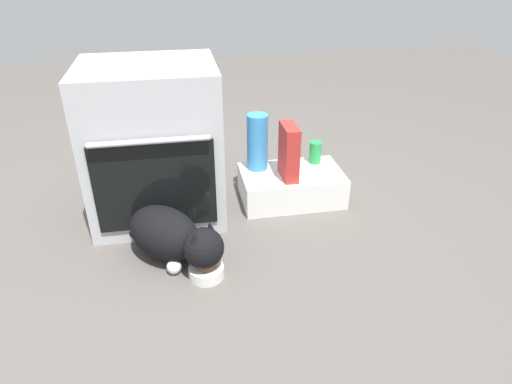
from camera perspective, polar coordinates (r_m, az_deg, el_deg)
The scene contains 8 objects.
ground at distance 2.00m, azimuth -9.05°, elevation -9.36°, with size 8.00×8.00×0.00m, color #56514C.
oven at distance 2.23m, azimuth -12.78°, elevation 5.97°, with size 0.62×0.57×0.76m.
pantry_cabinet at distance 2.43m, azimuth 4.47°, elevation 0.82°, with size 0.53×0.33×0.16m, color white.
food_bowl at distance 1.92m, azimuth -6.30°, elevation -9.82°, with size 0.15×0.15×0.08m.
cat at distance 1.97m, azimuth -10.67°, elevation -5.43°, with size 0.58×0.60×0.25m.
soda_can at distance 2.49m, azimuth 7.49°, elevation 5.00°, with size 0.07×0.07×0.12m, color green.
water_bottle at distance 2.37m, azimuth 0.18°, elevation 6.32°, with size 0.11×0.11×0.30m, color #388CD1.
cereal_box at distance 2.29m, azimuth 4.18°, elevation 5.08°, with size 0.07×0.18×0.28m, color #B72D28.
Camera 1 is at (0.02, -1.57, 1.24)m, focal length 31.65 mm.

